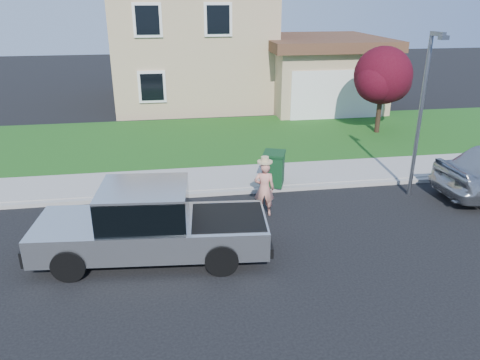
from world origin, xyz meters
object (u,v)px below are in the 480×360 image
Objects in this scene: woman at (264,188)px; pickup_truck at (151,225)px; street_lamp at (423,107)px; ornamental_tree at (383,78)px; trash_bin at (274,168)px.

pickup_truck is at bearing 43.58° from woman.
pickup_truck is 1.15× the size of street_lamp.
pickup_truck is 1.51× the size of ornamental_tree.
woman is at bearing 35.81° from pickup_truck.
trash_bin is 4.62m from street_lamp.
pickup_truck reaches higher than woman.
pickup_truck is at bearing -137.11° from ornamental_tree.
street_lamp reaches higher than pickup_truck.
trash_bin is (-5.84, -5.30, -1.74)m from ornamental_tree.
pickup_truck is at bearing -170.59° from street_lamp.
street_lamp is (3.99, -1.15, 2.04)m from trash_bin.
ornamental_tree is at bearing 47.96° from pickup_truck.
ornamental_tree is (9.51, 8.84, 1.61)m from pickup_truck.
pickup_truck is 13.08m from ornamental_tree.
ornamental_tree reaches higher than woman.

